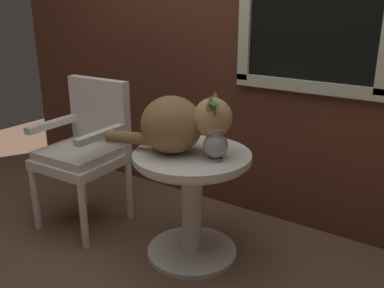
# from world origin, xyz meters

# --- Properties ---
(ground_plane) EXTENTS (6.00, 6.00, 0.00)m
(ground_plane) POSITION_xyz_m (0.00, 0.00, 0.00)
(ground_plane) COLOR brown
(back_wall) EXTENTS (4.00, 0.07, 2.60)m
(back_wall) POSITION_xyz_m (0.02, 0.82, 1.30)
(back_wall) COLOR #562D1E
(back_wall) RESTS_ON ground_plane
(wicker_side_table) EXTENTS (0.63, 0.63, 0.62)m
(wicker_side_table) POSITION_xyz_m (0.13, 0.14, 0.42)
(wicker_side_table) COLOR silver
(wicker_side_table) RESTS_ON ground_plane
(wicker_chair) EXTENTS (0.48, 0.47, 0.92)m
(wicker_chair) POSITION_xyz_m (-0.64, 0.10, 0.52)
(wicker_chair) COLOR silver
(wicker_chair) RESTS_ON ground_plane
(cat) EXTENTS (0.67, 0.39, 0.33)m
(cat) POSITION_xyz_m (0.07, 0.10, 0.78)
(cat) COLOR olive
(cat) RESTS_ON wicker_side_table
(pewter_vase_with_ivy) EXTENTS (0.13, 0.14, 0.30)m
(pewter_vase_with_ivy) POSITION_xyz_m (0.28, 0.12, 0.71)
(pewter_vase_with_ivy) COLOR #99999E
(pewter_vase_with_ivy) RESTS_ON wicker_side_table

